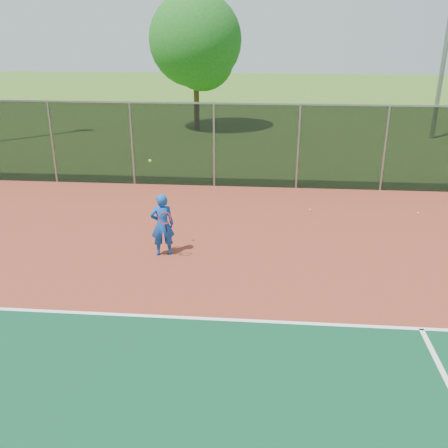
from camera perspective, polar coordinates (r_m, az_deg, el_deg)
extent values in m
plane|color=#375F1B|center=(7.91, 12.65, -23.16)|extent=(120.00, 120.00, 0.00)
cube|color=maroon|center=(9.42, 11.17, -14.55)|extent=(30.00, 20.00, 0.02)
cube|color=white|center=(10.64, 21.61, -11.08)|extent=(22.00, 0.10, 0.00)
cube|color=black|center=(18.05, 8.47, 8.65)|extent=(30.00, 0.04, 3.00)
cube|color=gray|center=(17.78, 8.74, 13.37)|extent=(30.00, 0.06, 0.06)
imported|color=#1144A7|center=(12.71, -7.07, -0.08)|extent=(0.68, 0.54, 1.64)
cylinder|color=black|center=(12.45, -6.62, -0.45)|extent=(0.03, 0.15, 0.27)
torus|color=#A51414|center=(12.25, -6.77, 0.67)|extent=(0.30, 0.13, 0.29)
sphere|color=#B9E01A|center=(12.35, -8.46, 7.18)|extent=(0.07, 0.07, 0.07)
sphere|color=#B9E01A|center=(16.17, 9.80, 1.61)|extent=(0.07, 0.07, 0.07)
sphere|color=#B9E01A|center=(16.79, 21.31, 1.16)|extent=(0.07, 0.07, 0.07)
cylinder|color=#3B2715|center=(28.84, -3.15, 13.45)|extent=(0.30, 0.30, 2.80)
sphere|color=#155217|center=(28.55, -3.30, 20.27)|extent=(4.99, 4.99, 4.99)
sphere|color=#155217|center=(28.24, -2.50, 18.37)|extent=(3.43, 3.43, 3.43)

